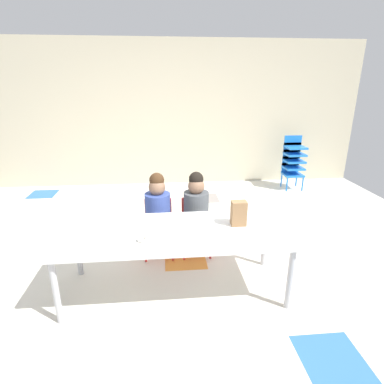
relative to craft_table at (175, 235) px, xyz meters
The scene contains 10 objects.
ground_plane 0.76m from the craft_table, 76.27° to the left, with size 6.66×5.47×0.02m.
back_wall 3.31m from the craft_table, 87.81° to the left, with size 6.66×0.10×2.48m, color beige.
craft_table is the anchor object (origin of this frame).
seated_child_near_camera 0.63m from the craft_table, 103.66° to the left, with size 0.32×0.31×0.92m.
seated_child_middle_seat 0.66m from the craft_table, 67.96° to the left, with size 0.32×0.32×0.92m.
kid_chair_blue_stack 3.45m from the craft_table, 51.17° to the left, with size 0.32×0.30×0.92m.
paper_bag_brown 0.58m from the craft_table, ahead, with size 0.13×0.09×0.22m, color #9E754C.
paper_plate_near_edge 0.31m from the craft_table, 146.30° to the right, with size 0.18×0.18×0.01m, color white.
paper_plate_center_table 0.28m from the craft_table, 18.53° to the left, with size 0.18×0.18×0.01m, color white.
donut_powdered_on_plate 0.31m from the craft_table, 146.30° to the right, with size 0.10×0.10×0.03m, color white.
Camera 1 is at (-0.19, -2.85, 1.76)m, focal length 28.80 mm.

